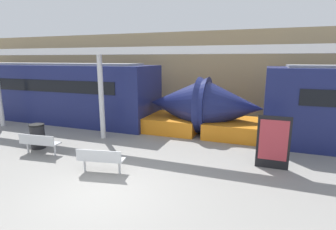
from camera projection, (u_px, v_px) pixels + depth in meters
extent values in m
plane|color=gray|center=(105.00, 193.00, 6.85)|extent=(60.00, 60.00, 0.00)
cube|color=tan|center=(199.00, 75.00, 15.61)|extent=(56.00, 0.20, 5.00)
cone|color=navy|center=(230.00, 107.00, 11.76)|extent=(2.88, 2.63, 2.63)
cube|color=orange|center=(235.00, 128.00, 11.87)|extent=(2.59, 2.46, 0.70)
cube|color=navy|center=(33.00, 91.00, 15.60)|extent=(15.32, 2.90, 3.10)
cone|color=navy|center=(178.00, 104.00, 12.57)|extent=(2.88, 2.63, 2.63)
cube|color=orange|center=(173.00, 123.00, 12.87)|extent=(2.59, 2.46, 0.70)
cube|color=black|center=(10.00, 84.00, 14.14)|extent=(13.02, 0.03, 0.60)
cube|color=gray|center=(30.00, 64.00, 15.26)|extent=(13.78, 1.74, 0.10)
cube|color=silver|center=(102.00, 159.00, 8.02)|extent=(1.48, 0.69, 0.04)
cube|color=silver|center=(98.00, 156.00, 7.79)|extent=(1.40, 0.29, 0.33)
cylinder|color=silver|center=(85.00, 165.00, 8.16)|extent=(0.07, 0.07, 0.41)
cylinder|color=silver|center=(119.00, 167.00, 7.98)|extent=(0.07, 0.07, 0.41)
cube|color=silver|center=(41.00, 143.00, 9.57)|extent=(1.49, 0.59, 0.04)
cube|color=silver|center=(36.00, 140.00, 9.34)|extent=(1.45, 0.19, 0.33)
cylinder|color=silver|center=(28.00, 147.00, 9.76)|extent=(0.07, 0.07, 0.41)
cylinder|color=silver|center=(55.00, 150.00, 9.48)|extent=(0.07, 0.07, 0.41)
cylinder|color=black|center=(38.00, 137.00, 10.21)|extent=(0.53, 0.53, 0.90)
cylinder|color=black|center=(36.00, 125.00, 10.11)|extent=(0.56, 0.56, 0.06)
cube|color=black|center=(273.00, 143.00, 8.24)|extent=(1.00, 0.06, 1.71)
cube|color=#B73842|center=(273.00, 140.00, 8.19)|extent=(0.85, 0.01, 1.30)
cylinder|color=silver|center=(101.00, 98.00, 11.26)|extent=(0.22, 0.22, 3.61)
cube|color=silver|center=(99.00, 51.00, 10.85)|extent=(28.00, 0.60, 0.28)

